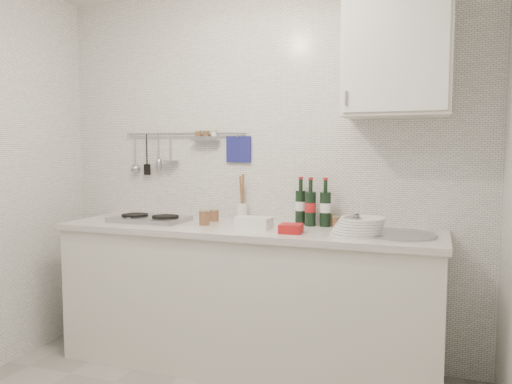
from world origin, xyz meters
TOP-DOWN VIEW (x-y plane):
  - back_wall at (0.00, 1.40)m, footprint 3.00×0.02m
  - counter at (0.01, 1.10)m, footprint 2.44×0.64m
  - wall_rail at (-0.60, 1.37)m, footprint 0.98×0.09m
  - wall_cabinet at (0.90, 1.22)m, footprint 0.60×0.38m
  - plate_stack_hob at (-0.72, 1.14)m, footprint 0.27×0.27m
  - plate_stack_sink at (0.72, 1.05)m, footprint 0.32×0.30m
  - wine_bottles at (0.39, 1.29)m, footprint 0.25×0.13m
  - butter_dish at (0.07, 1.08)m, footprint 0.24×0.14m
  - strawberry_punnet at (0.34, 0.97)m, footprint 0.14×0.14m
  - utensil_crock at (-0.12, 1.35)m, footprint 0.08×0.08m
  - jar_a at (-0.29, 1.25)m, footprint 0.07×0.07m
  - jar_b at (0.48, 1.35)m, footprint 0.07×0.07m
  - jar_c at (0.55, 1.27)m, footprint 0.06×0.06m
  - jar_d at (-0.27, 1.07)m, footprint 0.07×0.07m

SIDE VIEW (x-z plane):
  - counter at x=0.01m, z-range -0.05..0.92m
  - plate_stack_hob at x=-0.72m, z-range 0.92..0.95m
  - strawberry_punnet at x=0.34m, z-range 0.92..0.97m
  - butter_dish at x=0.07m, z-range 0.92..0.99m
  - jar_c at x=0.55m, z-range 0.92..0.99m
  - jar_b at x=0.48m, z-range 0.92..1.00m
  - jar_a at x=-0.29m, z-range 0.92..1.01m
  - plate_stack_sink at x=0.72m, z-range 0.91..1.02m
  - jar_d at x=-0.27m, z-range 0.92..1.02m
  - utensil_crock at x=-0.12m, z-range 0.83..1.16m
  - wine_bottles at x=0.39m, z-range 0.92..1.23m
  - back_wall at x=0.00m, z-range 0.00..2.50m
  - wall_rail at x=-0.60m, z-range 1.26..1.60m
  - wall_cabinet at x=0.90m, z-range 1.60..2.30m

